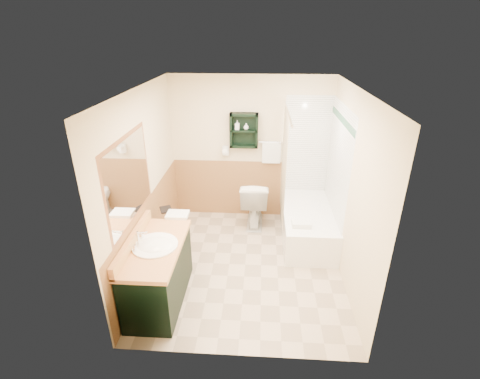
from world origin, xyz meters
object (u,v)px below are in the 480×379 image
Objects in this scene: wall_shelf at (244,130)px; vanity_book at (160,204)px; bathtub at (307,225)px; toilet at (254,202)px; soap_bottle_b at (246,127)px; vanity at (158,273)px; soap_bottle_a at (237,127)px; hair_dryer at (226,151)px.

wall_shelf reaches higher than vanity_book.
toilet is (-0.83, 0.44, 0.14)m from bathtub.
soap_bottle_b is (0.04, -0.01, 0.06)m from wall_shelf.
toilet is at bearing -55.24° from soap_bottle_b.
soap_bottle_b is at bearing 145.82° from bathtub.
wall_shelf is 1.20m from toilet.
bathtub is (1.92, 1.47, -0.14)m from vanity.
bathtub is 2.27m from vanity_book.
vanity_book is at bearing 101.39° from vanity.
wall_shelf reaches higher than soap_bottle_a.
bathtub is at bearing -6.51° from vanity_book.
bathtub is 1.88× the size of toilet.
toilet is (0.19, -0.23, -1.16)m from wall_shelf.
vanity is at bearing -142.52° from bathtub.
vanity is 8.44× the size of soap_bottle_a.
vanity_book is (-1.25, -1.10, 0.49)m from toilet.
soap_bottle_b is (0.93, 2.14, 1.22)m from vanity.
vanity_book is at bearing -128.57° from wall_shelf.
hair_dryer is at bearing 74.69° from vanity.
toilet is at bearing -27.58° from hair_dryer.
soap_bottle_a is (0.79, 2.14, 1.21)m from vanity.
wall_shelf is 0.07m from soap_bottle_b.
hair_dryer is 0.20× the size of vanity.
vanity_book is (-1.06, -1.33, -0.67)m from wall_shelf.
soap_bottle_a is (-1.13, 0.67, 1.35)m from bathtub.
bathtub is at bearing 37.48° from vanity.
soap_bottle_b reaches higher than vanity.
wall_shelf is at bearing 172.03° from soap_bottle_b.
vanity_book is at bearing 42.12° from toilet.
vanity_book is (-2.08, -0.65, 0.63)m from bathtub.
vanity is 0.97m from vanity_book.
vanity is at bearing -105.31° from hair_dryer.
toilet reaches higher than bathtub.
hair_dryer is 2.40m from vanity.
hair_dryer is 0.16× the size of bathtub.
toilet reaches higher than vanity.
soap_bottle_a is (-0.11, -0.01, 0.05)m from wall_shelf.
wall_shelf is at bearing 2.71° from soap_bottle_a.
vanity is 1.53× the size of toilet.
wall_shelf is 2.73× the size of vanity_book.
vanity is 11.79× the size of soap_bottle_b.
soap_bottle_a is at bearing 30.33° from vanity_book.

